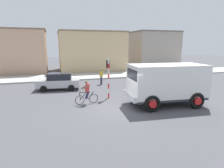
{
  "coord_description": "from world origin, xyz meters",
  "views": [
    {
      "loc": [
        -3.86,
        -11.54,
        4.23
      ],
      "look_at": [
        0.38,
        2.5,
        1.2
      ],
      "focal_mm": 30.34,
      "sensor_mm": 36.0,
      "label": 1
    }
  ],
  "objects_px": {
    "traffic_light_pole": "(108,73)",
    "car_red_near": "(59,81)",
    "truck_foreground": "(166,82)",
    "cyclist": "(87,92)",
    "pedestrian_near_kerb": "(101,77)"
  },
  "relations": [
    {
      "from": "cyclist",
      "to": "traffic_light_pole",
      "type": "distance_m",
      "value": 2.54
    },
    {
      "from": "car_red_near",
      "to": "pedestrian_near_kerb",
      "type": "height_order",
      "value": "pedestrian_near_kerb"
    },
    {
      "from": "traffic_light_pole",
      "to": "car_red_near",
      "type": "bearing_deg",
      "value": 132.03
    },
    {
      "from": "cyclist",
      "to": "traffic_light_pole",
      "type": "height_order",
      "value": "traffic_light_pole"
    },
    {
      "from": "truck_foreground",
      "to": "car_red_near",
      "type": "relative_size",
      "value": 1.34
    },
    {
      "from": "traffic_light_pole",
      "to": "pedestrian_near_kerb",
      "type": "height_order",
      "value": "traffic_light_pole"
    },
    {
      "from": "traffic_light_pole",
      "to": "pedestrian_near_kerb",
      "type": "bearing_deg",
      "value": 82.48
    },
    {
      "from": "cyclist",
      "to": "pedestrian_near_kerb",
      "type": "distance_m",
      "value": 6.99
    },
    {
      "from": "truck_foreground",
      "to": "cyclist",
      "type": "distance_m",
      "value": 5.74
    },
    {
      "from": "traffic_light_pole",
      "to": "pedestrian_near_kerb",
      "type": "relative_size",
      "value": 1.98
    },
    {
      "from": "cyclist",
      "to": "pedestrian_near_kerb",
      "type": "relative_size",
      "value": 1.06
    },
    {
      "from": "traffic_light_pole",
      "to": "car_red_near",
      "type": "xyz_separation_m",
      "value": [
        -3.78,
        4.2,
        -1.25
      ]
    },
    {
      "from": "truck_foreground",
      "to": "pedestrian_near_kerb",
      "type": "bearing_deg",
      "value": 108.28
    },
    {
      "from": "car_red_near",
      "to": "truck_foreground",
      "type": "bearing_deg",
      "value": -44.58
    },
    {
      "from": "truck_foreground",
      "to": "car_red_near",
      "type": "bearing_deg",
      "value": 135.42
    }
  ]
}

